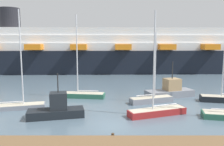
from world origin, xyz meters
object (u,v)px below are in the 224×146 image
Objects in this scene: fishing_boat_1 at (56,109)px; cruise_ship at (81,52)px; sailboat_4 at (151,99)px; sailboat_1 at (157,110)px; sailboat_6 at (81,94)px; sailboat_2 at (19,105)px; fishing_boat_0 at (170,91)px.

cruise_ship is at bearing 80.84° from fishing_boat_1.
sailboat_4 is 35.66m from cruise_ship.
sailboat_1 is 1.21× the size of sailboat_4.
sailboat_1 is at bearing 146.33° from sailboat_6.
sailboat_2 is 1.00× the size of sailboat_6.
sailboat_6 is at bearing -60.41° from sailboat_1.
sailboat_4 is at bearing -152.82° from fishing_boat_0.
fishing_boat_0 is at bearing 26.09° from sailboat_4.
sailboat_4 is at bearing -69.36° from cruise_ship.
fishing_boat_0 is 16.94m from fishing_boat_1.
cruise_ship is at bearing 93.61° from sailboat_4.
sailboat_2 is 1.90× the size of fishing_boat_1.
cruise_ship reaches higher than sailboat_4.
cruise_ship reaches higher than fishing_boat_1.
sailboat_1 is 16.10m from sailboat_2.
sailboat_1 is 5.22m from sailboat_4.
sailboat_1 is 0.96× the size of sailboat_2.
cruise_ship is at bearing -75.66° from sailboat_6.
fishing_boat_0 is at bearing -132.51° from sailboat_1.
fishing_boat_1 is (-10.72, -0.65, 0.30)m from sailboat_1.
sailboat_2 is 0.11× the size of cruise_ship.
fishing_boat_0 is 0.07× the size of cruise_ship.
fishing_boat_0 is 1.20× the size of fishing_boat_1.
sailboat_6 is 8.75m from fishing_boat_1.
fishing_boat_1 is 38.89m from cruise_ship.
sailboat_1 is at bearing -72.55° from cruise_ship.
fishing_boat_0 is 34.12m from cruise_ship.
sailboat_4 is 0.79× the size of sailboat_6.
sailboat_1 is at bearing -130.38° from fishing_boat_0.
sailboat_2 is 6.06m from fishing_boat_1.
sailboat_2 is at bearing 179.61° from fishing_boat_0.
cruise_ship is (-13.12, 37.91, 4.71)m from sailboat_1.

